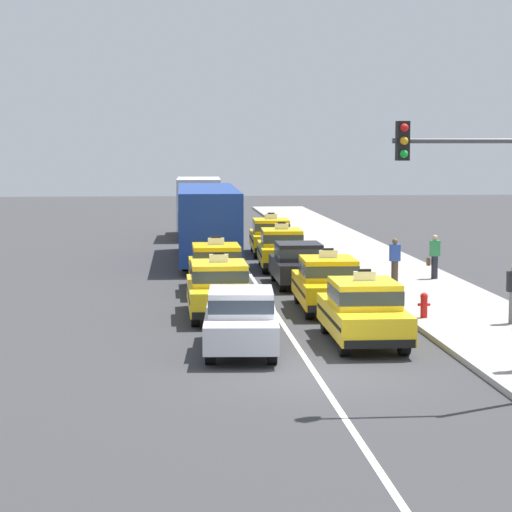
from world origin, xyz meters
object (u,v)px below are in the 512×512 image
(taxi_right_nearest, at_px, (363,310))
(taxi_right_fifth, at_px, (271,236))
(taxi_left_second, at_px, (219,288))
(pedestrian_mid_block, at_px, (395,262))
(sedan_left_nearest, at_px, (241,319))
(taxi_right_second, at_px, (328,283))
(box_truck_left_fifth, at_px, (199,205))
(sedan_right_third, at_px, (298,263))
(pedestrian_trailing, at_px, (434,257))
(taxi_left_third, at_px, (216,267))
(taxi_right_fourth, at_px, (281,248))
(traffic_light_pole, at_px, (484,212))
(fire_hydrant, at_px, (424,304))
(bus_left_fourth, at_px, (207,220))

(taxi_right_nearest, bearing_deg, taxi_right_fifth, 90.42)
(taxi_left_second, height_order, pedestrian_mid_block, taxi_left_second)
(sedan_left_nearest, bearing_deg, taxi_left_second, 93.00)
(taxi_right_nearest, relative_size, taxi_right_second, 0.99)
(box_truck_left_fifth, relative_size, sedan_right_third, 1.63)
(taxi_right_nearest, xyz_separation_m, pedestrian_trailing, (4.88, 11.57, 0.09))
(taxi_left_third, height_order, taxi_right_nearest, same)
(taxi_left_third, relative_size, taxi_right_fourth, 0.99)
(taxi_left_third, height_order, pedestrian_mid_block, taxi_left_third)
(taxi_left_third, xyz_separation_m, traffic_light_pole, (4.47, -16.07, 2.94))
(box_truck_left_fifth, bearing_deg, pedestrian_mid_block, -74.25)
(fire_hydrant, bearing_deg, taxi_right_fourth, 101.48)
(taxi_right_second, bearing_deg, sedan_right_third, 91.84)
(bus_left_fourth, bearing_deg, taxi_right_fourth, -48.28)
(taxi_right_nearest, distance_m, traffic_light_pole, 7.01)
(sedan_right_third, distance_m, pedestrian_mid_block, 3.54)
(taxi_left_third, xyz_separation_m, pedestrian_mid_block, (6.25, -0.25, 0.13))
(taxi_left_third, height_order, sedan_right_third, taxi_left_third)
(taxi_left_third, xyz_separation_m, box_truck_left_fifth, (0.12, 21.49, 0.90))
(taxi_right_nearest, height_order, sedan_right_third, taxi_right_nearest)
(taxi_left_second, relative_size, taxi_right_fourth, 0.98)
(taxi_left_second, relative_size, pedestrian_trailing, 2.79)
(taxi_right_second, bearing_deg, taxi_left_third, 125.99)
(taxi_right_fourth, distance_m, taxi_right_fifth, 5.79)
(taxi_left_third, bearing_deg, box_truck_left_fifth, 89.69)
(sedan_right_third, height_order, taxi_right_fourth, taxi_right_fourth)
(sedan_left_nearest, bearing_deg, pedestrian_mid_block, 59.26)
(sedan_left_nearest, distance_m, fire_hydrant, 6.76)
(sedan_left_nearest, height_order, taxi_left_third, taxi_left_third)
(taxi_left_third, relative_size, fire_hydrant, 6.25)
(taxi_right_nearest, relative_size, fire_hydrant, 6.27)
(sedan_right_third, bearing_deg, fire_hydrant, -71.91)
(sedan_left_nearest, bearing_deg, sedan_right_third, 76.02)
(taxi_left_third, relative_size, taxi_right_nearest, 1.00)
(taxi_left_third, relative_size, pedestrian_mid_block, 2.68)
(taxi_right_fourth, distance_m, pedestrian_mid_block, 7.34)
(fire_hydrant, bearing_deg, box_truck_left_fifth, 101.09)
(taxi_right_second, relative_size, sedan_right_third, 1.07)
(bus_left_fourth, xyz_separation_m, sedan_right_third, (2.94, -8.34, -0.97))
(sedan_left_nearest, distance_m, taxi_right_fifth, 22.93)
(taxi_right_fifth, bearing_deg, bus_left_fourth, -140.15)
(taxi_right_second, height_order, taxi_right_fourth, same)
(taxi_left_second, bearing_deg, pedestrian_mid_block, 38.32)
(taxi_left_second, bearing_deg, traffic_light_pole, -66.57)
(box_truck_left_fifth, relative_size, taxi_right_fifth, 1.52)
(taxi_left_second, height_order, box_truck_left_fifth, box_truck_left_fifth)
(box_truck_left_fifth, bearing_deg, sedan_left_nearest, -90.05)
(bus_left_fourth, bearing_deg, sedan_right_third, -70.60)
(taxi_right_fifth, height_order, pedestrian_mid_block, taxi_right_fifth)
(taxi_left_second, relative_size, bus_left_fourth, 0.41)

